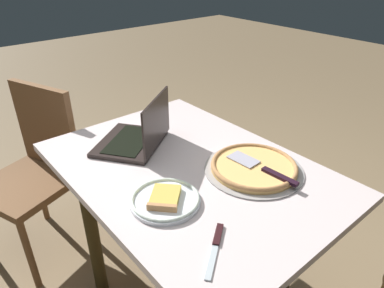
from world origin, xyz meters
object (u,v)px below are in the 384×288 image
at_px(laptop, 138,136).
at_px(pizza_plate, 165,200).
at_px(table_knife, 216,244).
at_px(chair_near, 36,165).
at_px(pizza_tray, 254,167).
at_px(dining_table, 189,190).

height_order(laptop, pizza_plate, laptop).
bearing_deg(laptop, pizza_plate, -20.21).
xyz_separation_m(pizza_plate, table_knife, (0.25, -0.00, -0.01)).
bearing_deg(pizza_plate, laptop, 159.79).
bearing_deg(laptop, chair_near, -150.09).
height_order(pizza_plate, chair_near, chair_near).
bearing_deg(pizza_tray, table_knife, -63.51).
relative_size(laptop, table_knife, 2.18).
distance_m(pizza_tray, chair_near, 1.16).
bearing_deg(dining_table, table_knife, -29.07).
bearing_deg(dining_table, laptop, -167.74).
distance_m(table_knife, chair_near, 1.22).
relative_size(dining_table, pizza_tray, 3.04).
bearing_deg(table_knife, laptop, 167.04).
bearing_deg(table_knife, dining_table, 150.93).
bearing_deg(laptop, table_knife, -12.96).
bearing_deg(pizza_tray, dining_table, -136.21).
height_order(table_knife, chair_near, chair_near).
bearing_deg(laptop, dining_table, 12.26).
bearing_deg(table_knife, chair_near, -172.20).
relative_size(dining_table, laptop, 2.94).
distance_m(pizza_plate, pizza_tray, 0.38).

